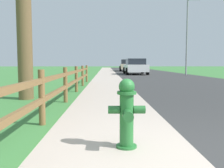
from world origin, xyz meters
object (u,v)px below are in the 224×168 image
(parked_car_beige, at_px, (127,65))
(parked_suv_white, at_px, (135,66))
(fire_hydrant, at_px, (127,112))
(street_lamp, at_px, (188,30))

(parked_car_beige, bearing_deg, parked_suv_white, -90.49)
(fire_hydrant, xyz_separation_m, parked_car_beige, (2.70, 30.81, 0.33))
(fire_hydrant, relative_size, street_lamp, 0.13)
(fire_hydrant, distance_m, parked_suv_white, 20.95)
(street_lamp, bearing_deg, parked_car_beige, 109.02)
(fire_hydrant, bearing_deg, parked_car_beige, 84.98)
(fire_hydrant, height_order, street_lamp, street_lamp)
(fire_hydrant, bearing_deg, parked_suv_white, 82.82)
(fire_hydrant, relative_size, parked_suv_white, 0.18)
(parked_car_beige, relative_size, street_lamp, 0.75)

